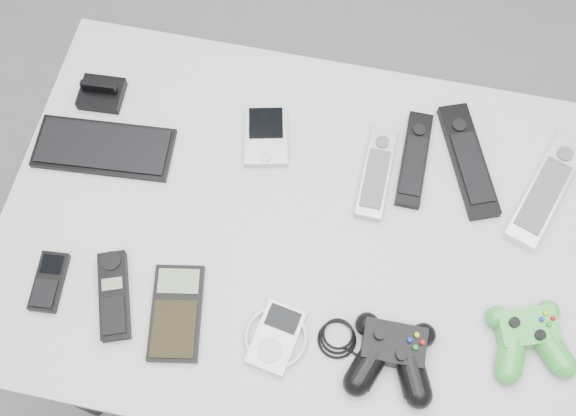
% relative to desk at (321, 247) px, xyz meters
% --- Properties ---
extents(floor, '(3.50, 3.50, 0.00)m').
position_rel_desk_xyz_m(floor, '(0.00, -0.04, -0.68)').
color(floor, slate).
rests_on(floor, ground).
extents(desk, '(1.11, 0.71, 0.74)m').
position_rel_desk_xyz_m(desk, '(0.00, 0.00, 0.00)').
color(desk, '#A2A2A4').
rests_on(desk, floor).
extents(pda_keyboard, '(0.25, 0.12, 0.02)m').
position_rel_desk_xyz_m(pda_keyboard, '(-0.42, 0.08, 0.07)').
color(pda_keyboard, black).
rests_on(pda_keyboard, desk).
extents(dock_bracket, '(0.08, 0.07, 0.04)m').
position_rel_desk_xyz_m(dock_bracket, '(-0.45, 0.19, 0.09)').
color(dock_bracket, black).
rests_on(dock_bracket, desk).
extents(pda, '(0.10, 0.13, 0.02)m').
position_rel_desk_xyz_m(pda, '(-0.14, 0.16, 0.07)').
color(pda, '#A5A4AC').
rests_on(pda, desk).
extents(remote_silver_a, '(0.05, 0.19, 0.02)m').
position_rel_desk_xyz_m(remote_silver_a, '(0.07, 0.13, 0.07)').
color(remote_silver_a, '#A5A4AC').
rests_on(remote_silver_a, desk).
extents(remote_black_a, '(0.04, 0.19, 0.02)m').
position_rel_desk_xyz_m(remote_black_a, '(0.13, 0.17, 0.07)').
color(remote_black_a, black).
rests_on(remote_black_a, desk).
extents(remote_black_b, '(0.13, 0.23, 0.02)m').
position_rel_desk_xyz_m(remote_black_b, '(0.23, 0.19, 0.07)').
color(remote_black_b, black).
rests_on(remote_black_b, desk).
extents(remote_silver_b, '(0.14, 0.24, 0.02)m').
position_rel_desk_xyz_m(remote_silver_b, '(0.37, 0.16, 0.08)').
color(remote_silver_b, silver).
rests_on(remote_silver_b, desk).
extents(mobile_phone, '(0.05, 0.10, 0.02)m').
position_rel_desk_xyz_m(mobile_phone, '(-0.43, -0.18, 0.07)').
color(mobile_phone, black).
rests_on(mobile_phone, desk).
extents(cordless_handset, '(0.09, 0.15, 0.02)m').
position_rel_desk_xyz_m(cordless_handset, '(-0.31, -0.18, 0.08)').
color(cordless_handset, black).
rests_on(cordless_handset, desk).
extents(calculator, '(0.11, 0.17, 0.02)m').
position_rel_desk_xyz_m(calculator, '(-0.21, -0.19, 0.07)').
color(calculator, black).
rests_on(calculator, desk).
extents(mp3_player, '(0.12, 0.12, 0.02)m').
position_rel_desk_xyz_m(mp3_player, '(-0.04, -0.19, 0.07)').
color(mp3_player, white).
rests_on(mp3_player, desk).
extents(controller_black, '(0.24, 0.15, 0.05)m').
position_rel_desk_xyz_m(controller_black, '(0.14, -0.18, 0.09)').
color(controller_black, black).
rests_on(controller_black, desk).
extents(controller_green, '(0.16, 0.17, 0.04)m').
position_rel_desk_xyz_m(controller_green, '(0.35, -0.11, 0.09)').
color(controller_green, '#238028').
rests_on(controller_green, desk).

